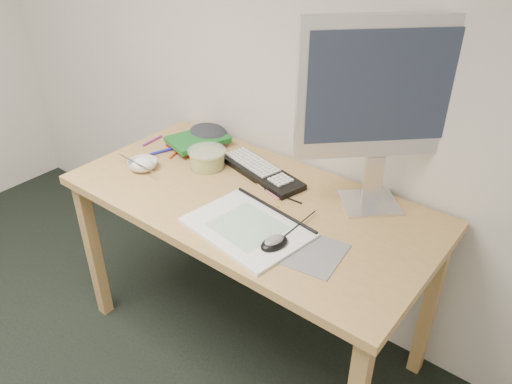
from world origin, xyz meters
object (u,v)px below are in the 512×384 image
monitor (385,94)px  rice_bowl (143,165)px  desk (249,216)px  keyboard (261,172)px  sketchpad (247,227)px

monitor → rice_bowl: monitor is taller
desk → keyboard: keyboard is taller
sketchpad → monitor: monitor is taller
sketchpad → rice_bowl: rice_bowl is taller
desk → monitor: monitor is taller
keyboard → monitor: (0.44, 0.08, 0.41)m
desk → sketchpad: (0.12, -0.16, 0.09)m
desk → monitor: size_ratio=2.08×
keyboard → rice_bowl: 0.49m
rice_bowl → desk: bearing=11.8°
keyboard → rice_bowl: (-0.41, -0.27, 0.01)m
sketchpad → keyboard: bearing=128.8°
desk → monitor: 0.67m
desk → keyboard: size_ratio=3.47×
desk → monitor: (0.37, 0.24, 0.50)m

